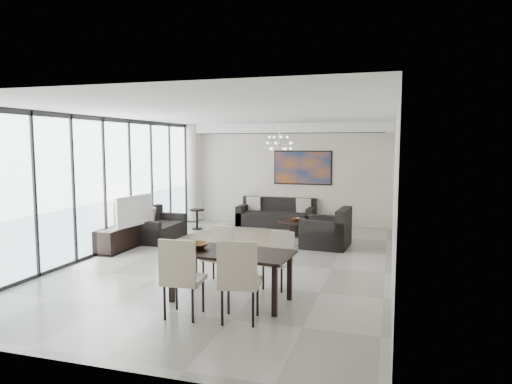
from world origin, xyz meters
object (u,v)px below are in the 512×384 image
at_px(dining_table, 231,257).
at_px(television, 131,210).
at_px(tv_console, 123,237).
at_px(sofa_main, 277,217).
at_px(coffee_table, 299,227).

bearing_deg(dining_table, television, 141.64).
bearing_deg(television, tv_console, 122.32).
bearing_deg(tv_console, dining_table, -36.31).
bearing_deg(television, sofa_main, -25.10).
relative_size(tv_console, dining_table, 0.89).
bearing_deg(coffee_table, tv_console, -144.01).
height_order(sofa_main, television, television).
bearing_deg(sofa_main, coffee_table, -53.75).
relative_size(coffee_table, dining_table, 0.57).
distance_m(tv_console, dining_table, 4.32).
bearing_deg(coffee_table, dining_table, -90.05).
distance_m(sofa_main, television, 4.42).
xyz_separation_m(television, dining_table, (3.31, -2.62, -0.19)).
distance_m(television, dining_table, 4.22).
height_order(coffee_table, sofa_main, sofa_main).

